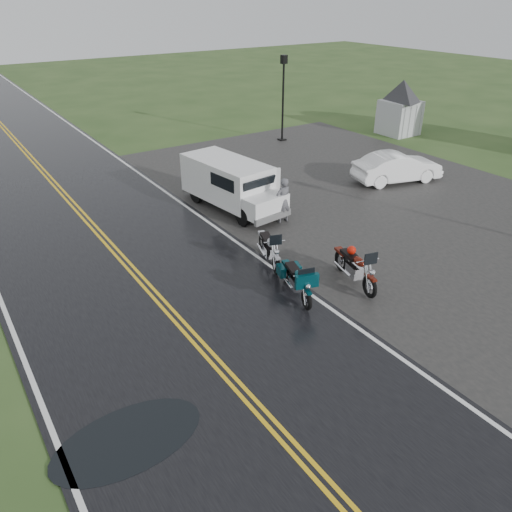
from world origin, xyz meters
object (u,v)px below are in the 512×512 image
(motorcycle_silver, at_px, (276,257))
(sedan_white, at_px, (397,168))
(motorcycle_red, at_px, (371,278))
(motorcycle_teal, at_px, (307,292))
(visitor_center, at_px, (402,94))
(person_at_van, at_px, (283,201))
(lamp_post_far_right, at_px, (283,99))
(van_white, at_px, (243,202))

(motorcycle_silver, relative_size, sedan_white, 0.53)
(motorcycle_red, distance_m, motorcycle_silver, 2.95)
(motorcycle_red, height_order, motorcycle_teal, motorcycle_red)
(visitor_center, xyz_separation_m, person_at_van, (-13.78, -6.72, -1.53))
(motorcycle_silver, relative_size, person_at_van, 1.24)
(motorcycle_teal, bearing_deg, motorcycle_silver, 94.78)
(motorcycle_red, bearing_deg, lamp_post_far_right, 75.78)
(motorcycle_red, height_order, motorcycle_silver, motorcycle_red)
(motorcycle_teal, distance_m, van_white, 5.95)
(visitor_center, distance_m, motorcycle_red, 19.49)
(sedan_white, bearing_deg, person_at_van, 111.03)
(motorcycle_teal, height_order, person_at_van, person_at_van)
(lamp_post_far_right, bearing_deg, van_white, -133.27)
(visitor_center, bearing_deg, van_white, -157.89)
(motorcycle_teal, height_order, lamp_post_far_right, lamp_post_far_right)
(sedan_white, bearing_deg, lamp_post_far_right, 16.02)
(visitor_center, relative_size, motorcycle_silver, 7.42)
(motorcycle_silver, relative_size, van_white, 0.43)
(sedan_white, bearing_deg, motorcycle_red, 143.28)
(person_at_van, xyz_separation_m, sedan_white, (7.06, 0.73, -0.20))
(motorcycle_red, bearing_deg, sedan_white, 51.98)
(sedan_white, bearing_deg, motorcycle_teal, 135.52)
(motorcycle_silver, bearing_deg, van_white, 92.26)
(visitor_center, distance_m, person_at_van, 15.41)
(sedan_white, bearing_deg, motorcycle_silver, 126.98)
(motorcycle_teal, relative_size, lamp_post_far_right, 0.44)
(motorcycle_red, height_order, sedan_white, motorcycle_red)
(motorcycle_silver, xyz_separation_m, person_at_van, (2.57, 3.14, 0.23))
(motorcycle_teal, xyz_separation_m, person_at_van, (3.02, 5.18, 0.25))
(motorcycle_red, distance_m, motorcycle_teal, 1.96)
(motorcycle_red, relative_size, sedan_white, 0.56)
(motorcycle_silver, xyz_separation_m, lamp_post_far_right, (9.50, 12.56, 1.76))
(motorcycle_red, xyz_separation_m, motorcycle_teal, (-1.88, 0.53, -0.06))
(visitor_center, xyz_separation_m, sedan_white, (-6.71, -5.99, -1.73))
(person_at_van, relative_size, sedan_white, 0.43)
(person_at_van, xyz_separation_m, lamp_post_far_right, (6.93, 9.43, 1.53))
(motorcycle_teal, relative_size, motorcycle_silver, 0.97)
(motorcycle_teal, xyz_separation_m, van_white, (1.58, 5.72, 0.37))
(visitor_center, relative_size, van_white, 3.18)
(lamp_post_far_right, bearing_deg, person_at_van, -126.32)
(visitor_center, relative_size, person_at_van, 9.21)
(visitor_center, height_order, van_white, visitor_center)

